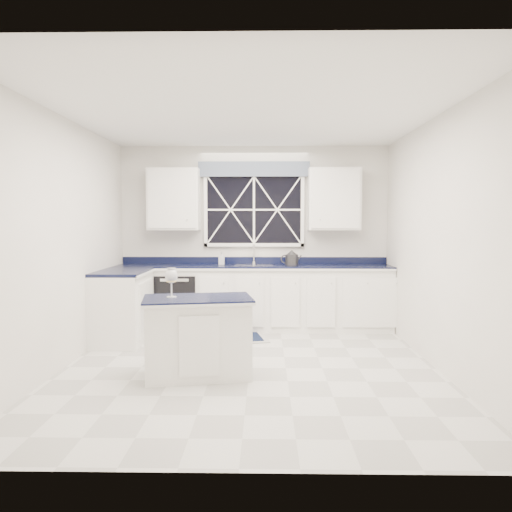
{
  "coord_description": "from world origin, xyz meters",
  "views": [
    {
      "loc": [
        0.16,
        -5.27,
        1.58
      ],
      "look_at": [
        0.06,
        0.4,
        1.18
      ],
      "focal_mm": 35.0,
      "sensor_mm": 36.0,
      "label": 1
    }
  ],
  "objects_px": {
    "soap_bottle": "(222,258)",
    "island": "(198,337)",
    "faucet": "(254,253)",
    "dishwasher": "(179,301)",
    "kettle": "(291,258)",
    "wine_glass": "(171,277)"
  },
  "relations": [
    {
      "from": "faucet",
      "to": "island",
      "type": "bearing_deg",
      "value": -102.04
    },
    {
      "from": "faucet",
      "to": "kettle",
      "type": "relative_size",
      "value": 0.96
    },
    {
      "from": "island",
      "to": "soap_bottle",
      "type": "relative_size",
      "value": 6.31
    },
    {
      "from": "faucet",
      "to": "kettle",
      "type": "bearing_deg",
      "value": -17.57
    },
    {
      "from": "soap_bottle",
      "to": "island",
      "type": "bearing_deg",
      "value": -91.04
    },
    {
      "from": "faucet",
      "to": "wine_glass",
      "type": "xyz_separation_m",
      "value": [
        -0.78,
        -2.42,
        -0.08
      ]
    },
    {
      "from": "dishwasher",
      "to": "wine_glass",
      "type": "xyz_separation_m",
      "value": [
        0.32,
        -2.23,
        0.61
      ]
    },
    {
      "from": "dishwasher",
      "to": "soap_bottle",
      "type": "distance_m",
      "value": 0.89
    },
    {
      "from": "wine_glass",
      "to": "soap_bottle",
      "type": "distance_m",
      "value": 2.36
    },
    {
      "from": "island",
      "to": "kettle",
      "type": "xyz_separation_m",
      "value": [
        1.07,
        2.25,
        0.64
      ]
    },
    {
      "from": "faucet",
      "to": "island",
      "type": "distance_m",
      "value": 2.57
    },
    {
      "from": "kettle",
      "to": "soap_bottle",
      "type": "distance_m",
      "value": 1.03
    },
    {
      "from": "faucet",
      "to": "wine_glass",
      "type": "height_order",
      "value": "faucet"
    },
    {
      "from": "island",
      "to": "wine_glass",
      "type": "bearing_deg",
      "value": 169.45
    },
    {
      "from": "island",
      "to": "wine_glass",
      "type": "height_order",
      "value": "wine_glass"
    },
    {
      "from": "kettle",
      "to": "soap_bottle",
      "type": "bearing_deg",
      "value": 167.83
    },
    {
      "from": "island",
      "to": "kettle",
      "type": "bearing_deg",
      "value": 54.5
    },
    {
      "from": "wine_glass",
      "to": "soap_bottle",
      "type": "height_order",
      "value": "soap_bottle"
    },
    {
      "from": "faucet",
      "to": "kettle",
      "type": "xyz_separation_m",
      "value": [
        0.55,
        -0.17,
        -0.06
      ]
    },
    {
      "from": "island",
      "to": "soap_bottle",
      "type": "height_order",
      "value": "soap_bottle"
    },
    {
      "from": "kettle",
      "to": "wine_glass",
      "type": "bearing_deg",
      "value": -127.9
    },
    {
      "from": "dishwasher",
      "to": "kettle",
      "type": "height_order",
      "value": "kettle"
    }
  ]
}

